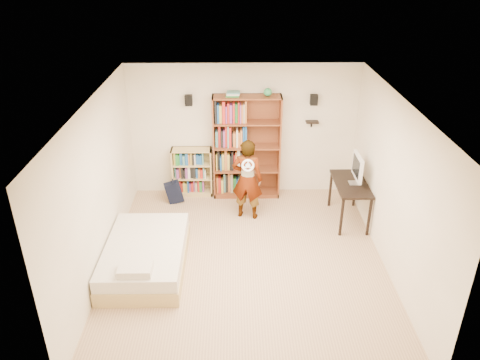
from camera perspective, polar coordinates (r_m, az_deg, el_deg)
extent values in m
cube|color=tan|center=(7.81, 0.75, -9.86)|extent=(4.50, 5.00, 0.01)
cube|color=white|center=(9.37, 0.41, 6.10)|extent=(4.50, 0.02, 2.70)
cube|color=white|center=(5.02, 1.59, -14.54)|extent=(4.50, 0.02, 2.70)
cube|color=white|center=(7.38, -16.94, -1.13)|extent=(0.02, 5.00, 2.70)
cube|color=white|center=(7.49, 18.28, -0.90)|extent=(0.02, 5.00, 2.70)
cube|color=white|center=(6.57, 0.89, 9.40)|extent=(4.50, 5.00, 0.02)
cube|color=silver|center=(8.96, 0.44, 13.95)|extent=(4.50, 0.06, 0.06)
cube|color=silver|center=(4.29, 1.79, -0.91)|extent=(4.50, 0.06, 0.06)
cube|color=silver|center=(6.88, -18.15, 8.63)|extent=(0.06, 5.00, 0.06)
cube|color=silver|center=(7.00, 19.59, 8.71)|extent=(0.06, 5.00, 0.06)
cube|color=black|center=(9.10, -6.28, 9.63)|extent=(0.14, 0.12, 0.20)
cube|color=black|center=(9.19, 9.00, 9.63)|extent=(0.14, 0.12, 0.20)
cube|color=black|center=(9.34, 8.79, 7.02)|extent=(0.25, 0.16, 0.02)
imported|color=black|center=(8.63, 0.90, 0.07)|extent=(0.64, 0.50, 1.57)
torus|color=white|center=(8.18, 0.97, 1.76)|extent=(0.23, 0.09, 0.23)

